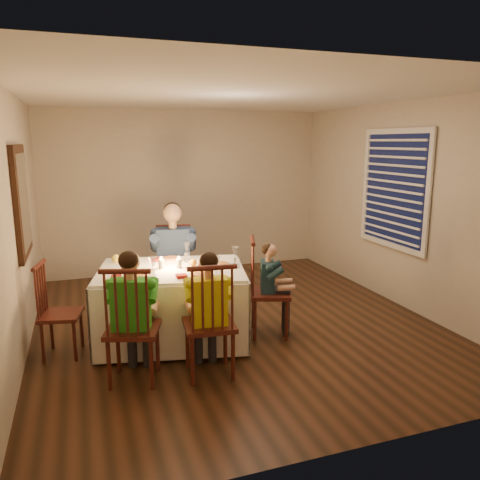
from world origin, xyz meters
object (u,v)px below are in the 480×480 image
object	(u,v)px
dining_table	(172,289)
child_teal	(269,334)
chair_near_right	(210,374)
chair_near_left	(135,380)
chair_end	(269,334)
child_green	(135,380)
serving_bowl	(130,259)
child_yellow	(210,374)
chair_adult	(175,312)
chair_extra	(64,354)
adult	(175,312)

from	to	relation	value
dining_table	child_teal	bearing A→B (deg)	1.26
chair_near_right	chair_near_left	bearing A→B (deg)	-4.16
chair_end	child_green	xyz separation A→B (m)	(-1.54, -0.55, 0.00)
chair_near_right	serving_bowl	size ratio (longest dim) A/B	5.42
child_yellow	serving_bowl	distance (m)	1.65
serving_bowl	child_green	bearing A→B (deg)	-95.66
chair_near_right	chair_adult	bearing A→B (deg)	-84.83
chair_extra	child_green	size ratio (longest dim) A/B	0.80
chair_adult	chair_near_left	size ratio (longest dim) A/B	1.00
adult	child_teal	size ratio (longest dim) A/B	1.34
chair_near_right	serving_bowl	bearing A→B (deg)	-61.91
chair_extra	serving_bowl	bearing A→B (deg)	-46.66
dining_table	child_green	bearing A→B (deg)	-111.06
dining_table	adult	bearing A→B (deg)	89.46
adult	child_teal	bearing A→B (deg)	-38.17
child_teal	dining_table	bearing A→B (deg)	97.51
chair_extra	chair_near_right	bearing A→B (deg)	-111.99
serving_bowl	chair_extra	bearing A→B (deg)	-148.92
chair_adult	child_green	world-z (taller)	child_green
chair_end	chair_adult	bearing A→B (deg)	58.76
dining_table	serving_bowl	xyz separation A→B (m)	(-0.37, 0.45, 0.25)
chair_adult	adult	xyz separation A→B (m)	(0.00, 0.00, 0.00)
chair_near_right	child_teal	world-z (taller)	chair_near_right
chair_extra	serving_bowl	size ratio (longest dim) A/B	4.75
chair_near_left	serving_bowl	distance (m)	1.46
chair_adult	chair_end	world-z (taller)	same
chair_adult	chair_extra	world-z (taller)	chair_adult
chair_end	child_yellow	world-z (taller)	child_yellow
chair_end	child_green	world-z (taller)	child_green
adult	serving_bowl	xyz separation A→B (m)	(-0.56, -0.36, 0.83)
chair_near_left	adult	bearing A→B (deg)	-95.86
chair_extra	child_teal	xyz separation A→B (m)	(2.15, -0.21, 0.00)
chair_end	chair_extra	distance (m)	2.16
adult	child_teal	distance (m)	1.33
adult	chair_adult	bearing A→B (deg)	0.00
adult	child_green	distance (m)	1.70
chair_adult	child_yellow	xyz separation A→B (m)	(-0.01, -1.68, 0.00)
chair_adult	child_teal	xyz separation A→B (m)	(0.86, -1.01, 0.00)
child_green	child_teal	world-z (taller)	child_green
chair_extra	serving_bowl	distance (m)	1.19
dining_table	chair_adult	bearing A→B (deg)	89.46
chair_adult	serving_bowl	world-z (taller)	serving_bowl
child_green	serving_bowl	bearing A→B (deg)	-78.07
child_green	child_yellow	world-z (taller)	child_green
dining_table	adult	size ratio (longest dim) A/B	1.25
dining_table	chair_near_right	distance (m)	1.05
child_teal	serving_bowl	size ratio (longest dim) A/B	5.12
dining_table	child_teal	world-z (taller)	dining_table
chair_extra	adult	size ratio (longest dim) A/B	0.69
child_yellow	chair_end	bearing A→B (deg)	-137.03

